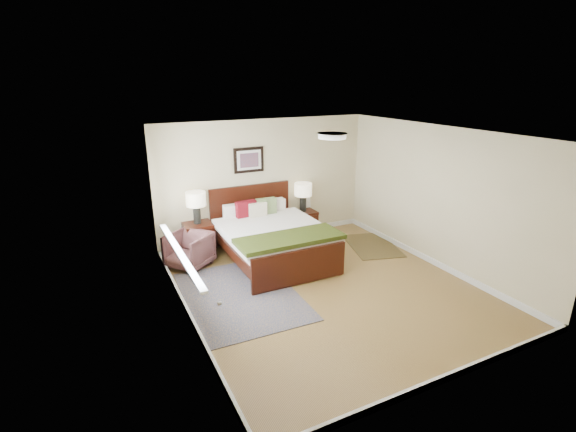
% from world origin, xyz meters
% --- Properties ---
extents(floor, '(5.00, 5.00, 0.00)m').
position_xyz_m(floor, '(0.00, 0.00, 0.00)').
color(floor, olive).
rests_on(floor, ground).
extents(back_wall, '(4.50, 0.04, 2.50)m').
position_xyz_m(back_wall, '(0.00, 2.50, 1.25)').
color(back_wall, beige).
rests_on(back_wall, ground).
extents(front_wall, '(4.50, 0.04, 2.50)m').
position_xyz_m(front_wall, '(0.00, -2.50, 1.25)').
color(front_wall, beige).
rests_on(front_wall, ground).
extents(left_wall, '(0.04, 5.00, 2.50)m').
position_xyz_m(left_wall, '(-2.25, 0.00, 1.25)').
color(left_wall, beige).
rests_on(left_wall, ground).
extents(right_wall, '(0.04, 5.00, 2.50)m').
position_xyz_m(right_wall, '(2.25, 0.00, 1.25)').
color(right_wall, beige).
rests_on(right_wall, ground).
extents(ceiling, '(4.50, 5.00, 0.02)m').
position_xyz_m(ceiling, '(0.00, 0.00, 2.50)').
color(ceiling, white).
rests_on(ceiling, back_wall).
extents(window, '(0.11, 2.72, 1.32)m').
position_xyz_m(window, '(-2.20, 0.70, 1.38)').
color(window, silver).
rests_on(window, left_wall).
extents(door, '(0.06, 1.00, 2.18)m').
position_xyz_m(door, '(-2.23, -1.75, 1.07)').
color(door, silver).
rests_on(door, ground).
extents(ceil_fixture, '(0.44, 0.44, 0.08)m').
position_xyz_m(ceil_fixture, '(0.00, 0.00, 2.47)').
color(ceil_fixture, white).
rests_on(ceil_fixture, ceiling).
extents(bed, '(1.82, 2.22, 1.19)m').
position_xyz_m(bed, '(-0.35, 1.41, 0.55)').
color(bed, '#381308').
rests_on(bed, ground).
extents(wall_art, '(0.62, 0.05, 0.50)m').
position_xyz_m(wall_art, '(-0.35, 2.47, 1.72)').
color(wall_art, black).
rests_on(wall_art, back_wall).
extents(nightstand_left, '(0.53, 0.48, 0.64)m').
position_xyz_m(nightstand_left, '(-1.50, 2.25, 0.51)').
color(nightstand_left, '#381308').
rests_on(nightstand_left, ground).
extents(nightstand_right, '(0.56, 0.42, 0.55)m').
position_xyz_m(nightstand_right, '(0.77, 2.26, 0.34)').
color(nightstand_right, '#381308').
rests_on(nightstand_right, ground).
extents(lamp_left, '(0.36, 0.36, 0.61)m').
position_xyz_m(lamp_left, '(-1.50, 2.27, 1.07)').
color(lamp_left, black).
rests_on(lamp_left, nightstand_left).
extents(lamp_right, '(0.36, 0.36, 0.61)m').
position_xyz_m(lamp_right, '(0.77, 2.27, 0.99)').
color(lamp_right, black).
rests_on(lamp_right, nightstand_right).
extents(armchair, '(0.97, 0.97, 0.64)m').
position_xyz_m(armchair, '(-1.80, 1.81, 0.32)').
color(armchair, brown).
rests_on(armchair, ground).
extents(rug_persian, '(1.72, 2.39, 0.01)m').
position_xyz_m(rug_persian, '(-1.35, 0.39, 0.01)').
color(rug_persian, '#0E2046').
rests_on(rug_persian, ground).
extents(rug_navy, '(1.23, 1.53, 0.01)m').
position_xyz_m(rug_navy, '(1.77, 1.13, 0.01)').
color(rug_navy, black).
rests_on(rug_navy, ground).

